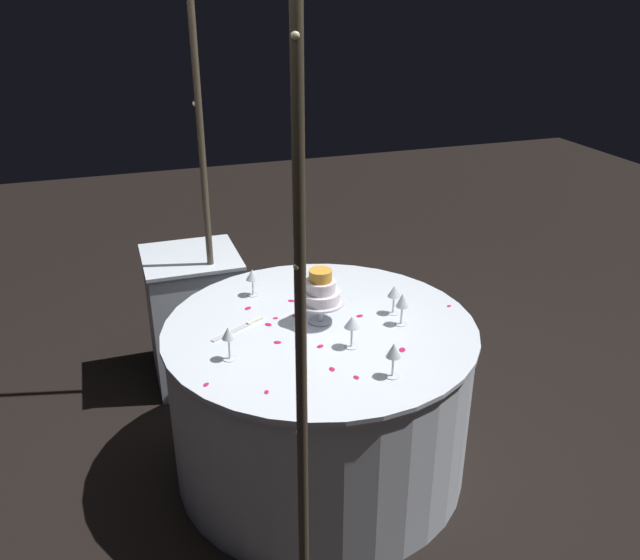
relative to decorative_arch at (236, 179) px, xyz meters
The scene contains 26 objects.
ground_plane 1.57m from the decorative_arch, 90.16° to the right, with size 12.00×12.00×0.00m, color black.
decorative_arch is the anchor object (origin of this frame).
main_table 1.18m from the decorative_arch, 90.16° to the right, with size 1.45×1.45×0.80m.
side_table 1.53m from the decorative_arch, ahead, with size 0.54×0.54×0.81m.
tiered_cake 0.68m from the decorative_arch, 84.31° to the right, with size 0.22×0.22×0.26m.
wine_glass_0 0.96m from the decorative_arch, 89.36° to the right, with size 0.06×0.06×0.14m.
wine_glass_1 0.93m from the decorative_arch, 134.83° to the right, with size 0.06×0.06×0.15m.
wine_glass_2 0.64m from the decorative_arch, 147.41° to the left, with size 0.06×0.06×0.15m.
wine_glass_3 0.95m from the decorative_arch, 98.38° to the right, with size 0.06×0.06×0.16m.
wine_glass_4 0.76m from the decorative_arch, 18.36° to the right, with size 0.06×0.06×0.14m.
wine_glass_5 0.78m from the decorative_arch, 117.86° to the right, with size 0.07×0.07×0.15m.
cake_knife 0.73m from the decorative_arch, ahead, with size 0.16×0.27×0.01m.
rose_petal_0 0.81m from the decorative_arch, 121.12° to the right, with size 0.03×0.02×0.00m, color #C61951.
rose_petal_1 0.85m from the decorative_arch, behind, with size 0.03×0.02×0.00m, color #C61951.
rose_petal_2 1.01m from the decorative_arch, 117.32° to the right, with size 0.04×0.03×0.00m, color #C61951.
rose_petal_3 0.82m from the decorative_arch, 144.35° to the left, with size 0.03×0.02×0.00m, color #C61951.
rose_petal_4 0.74m from the decorative_arch, 124.08° to the right, with size 0.03×0.02×0.00m, color #C61951.
rose_petal_5 0.74m from the decorative_arch, 56.89° to the right, with size 0.04×0.03×0.00m, color #C61951.
rose_petal_6 0.93m from the decorative_arch, 142.23° to the right, with size 0.03×0.02×0.00m, color #C61951.
rose_petal_7 0.76m from the decorative_arch, 52.98° to the right, with size 0.03×0.02×0.00m, color #C61951.
rose_petal_8 0.86m from the decorative_arch, 142.56° to the right, with size 0.03×0.02×0.00m, color #C61951.
rose_petal_9 0.79m from the decorative_arch, 64.08° to the right, with size 0.03×0.02×0.00m, color #C61951.
rose_petal_10 1.25m from the decorative_arch, 90.85° to the right, with size 0.02×0.02×0.00m, color #C61951.
rose_petal_11 0.92m from the decorative_arch, 87.09° to the right, with size 0.03×0.02×0.00m, color #C61951.
rose_petal_12 0.78m from the decorative_arch, 15.80° to the right, with size 0.04×0.03×0.00m, color #C61951.
rose_petal_13 0.84m from the decorative_arch, 46.35° to the right, with size 0.03×0.02×0.00m, color #C61951.
Camera 1 is at (-2.50, 0.85, 2.25)m, focal length 36.62 mm.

